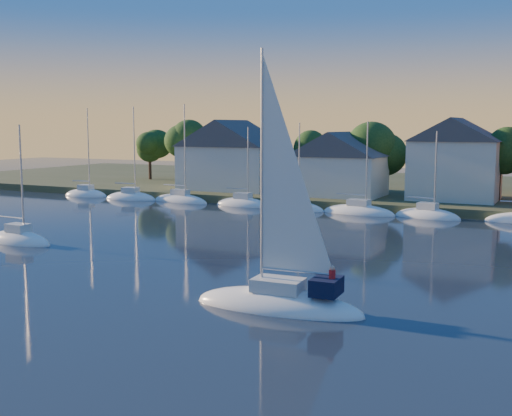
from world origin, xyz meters
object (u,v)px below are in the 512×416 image
Objects in this scene: clubhouse_centre at (338,163)px; clubhouse_east at (455,158)px; clubhouse_west at (232,154)px; drifting_sailboat_left at (19,242)px; hero_sailboat at (281,298)px.

clubhouse_east is at bearing 8.13° from clubhouse_centre.
clubhouse_centre is at bearing -171.87° from clubhouse_east.
clubhouse_west is 40.24m from drifting_sailboat_left.
hero_sailboat reaches higher than clubhouse_centre.
clubhouse_east is at bearing 1.91° from clubhouse_west.
hero_sailboat reaches higher than clubhouse_west.
clubhouse_east is 0.70× the size of hero_sailboat.
clubhouse_centre is 48.68m from hero_sailboat.
hero_sailboat is at bearing -58.35° from clubhouse_west.
clubhouse_east reaches higher than drifting_sailboat_left.
clubhouse_west is 1.30× the size of clubhouse_east.
hero_sailboat is (13.34, -46.60, -4.52)m from clubhouse_centre.
clubhouse_west is 30.02m from clubhouse_east.
clubhouse_east reaches higher than clubhouse_west.
clubhouse_centre is at bearing -3.58° from clubhouse_west.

